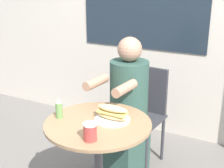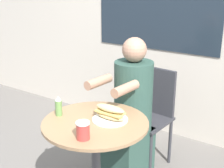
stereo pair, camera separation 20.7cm
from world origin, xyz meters
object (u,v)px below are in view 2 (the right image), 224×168
object	(u,v)px
drink_cup	(83,130)
seated_diner	(131,121)
sandwich_on_plate	(110,114)
diner_chair	(151,108)
cafe_table	(96,149)
condiment_bottle	(59,106)

from	to	relation	value
drink_cup	seated_diner	bearing A→B (deg)	99.22
seated_diner	sandwich_on_plate	bearing A→B (deg)	108.11
seated_diner	drink_cup	size ratio (longest dim) A/B	11.43
diner_chair	sandwich_on_plate	bearing A→B (deg)	101.61
cafe_table	seated_diner	size ratio (longest dim) A/B	0.62
sandwich_on_plate	condiment_bottle	xyz separation A→B (m)	(-0.32, -0.13, 0.02)
drink_cup	condiment_bottle	xyz separation A→B (m)	(-0.34, 0.16, 0.01)
diner_chair	seated_diner	bearing A→B (deg)	92.99
condiment_bottle	sandwich_on_plate	bearing A→B (deg)	22.26
diner_chair	drink_cup	world-z (taller)	diner_chair
diner_chair	condiment_bottle	bearing A→B (deg)	80.71
drink_cup	sandwich_on_plate	bearing A→B (deg)	92.62
drink_cup	diner_chair	bearing A→B (deg)	95.78
seated_diner	sandwich_on_plate	xyz separation A→B (m)	(0.11, -0.44, 0.26)
condiment_bottle	seated_diner	bearing A→B (deg)	69.22
cafe_table	sandwich_on_plate	size ratio (longest dim) A/B	3.19
sandwich_on_plate	condiment_bottle	bearing A→B (deg)	-157.74
diner_chair	sandwich_on_plate	size ratio (longest dim) A/B	3.74
diner_chair	drink_cup	xyz separation A→B (m)	(0.11, -1.07, 0.27)
sandwich_on_plate	diner_chair	bearing A→B (deg)	96.95
condiment_bottle	drink_cup	bearing A→B (deg)	-25.23
sandwich_on_plate	seated_diner	bearing A→B (deg)	103.45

